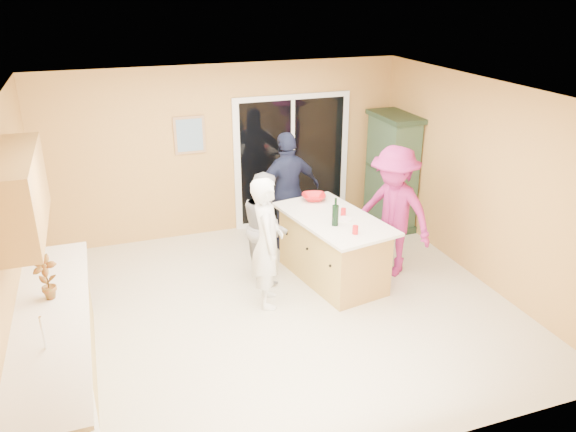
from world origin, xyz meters
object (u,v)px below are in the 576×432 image
object	(u,v)px
woman_white	(267,243)
green_hutch	(391,173)
kitchen_island	(333,250)
woman_grey	(265,226)
woman_magenta	(393,212)
woman_navy	(288,191)

from	to	relation	value
woman_white	green_hutch	bearing A→B (deg)	-43.89
green_hutch	kitchen_island	bearing A→B (deg)	-139.31
woman_grey	woman_magenta	xyz separation A→B (m)	(1.63, -0.45, 0.15)
woman_white	woman_grey	xyz separation A→B (m)	(0.18, 0.67, -0.08)
woman_navy	woman_magenta	bearing A→B (deg)	120.02
kitchen_island	green_hutch	bearing A→B (deg)	30.46
kitchen_island	woman_grey	world-z (taller)	woman_grey
kitchen_island	woman_magenta	size ratio (longest dim) A/B	1.03
woman_magenta	woman_white	bearing A→B (deg)	-112.42
kitchen_island	green_hutch	xyz separation A→B (m)	(1.59, 1.37, 0.47)
kitchen_island	woman_navy	size ratio (longest dim) A/B	1.04
green_hutch	woman_grey	bearing A→B (deg)	-157.39
kitchen_island	woman_navy	bearing A→B (deg)	90.79
kitchen_island	woman_grey	xyz separation A→B (m)	(-0.81, 0.37, 0.31)
green_hutch	woman_grey	world-z (taller)	green_hutch
green_hutch	woman_navy	world-z (taller)	green_hutch
kitchen_island	green_hutch	distance (m)	2.15
green_hutch	woman_white	world-z (taller)	green_hutch
woman_white	woman_magenta	world-z (taller)	woman_magenta
woman_navy	woman_magenta	world-z (taller)	woman_magenta
woman_white	woman_grey	bearing A→B (deg)	-2.06
woman_white	woman_magenta	xyz separation A→B (m)	(1.81, 0.22, 0.07)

